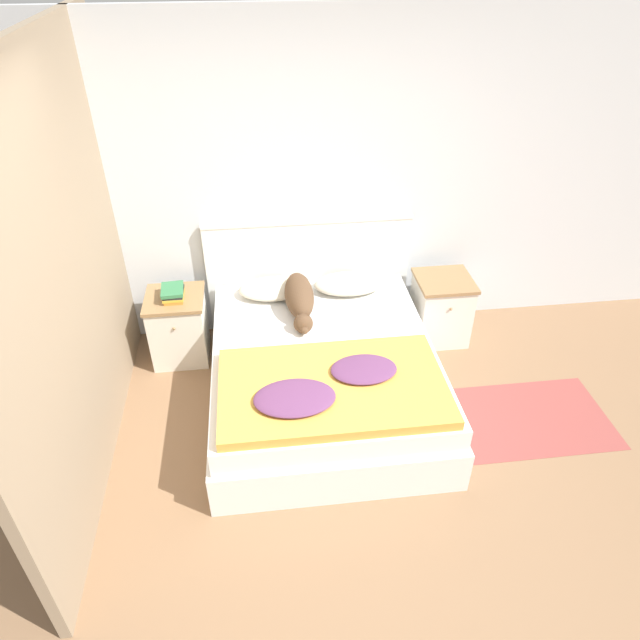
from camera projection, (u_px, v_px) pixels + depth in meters
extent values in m
plane|color=#896647|center=(329.00, 524.00, 3.43)|extent=(16.00, 16.00, 0.00)
cube|color=silver|center=(293.00, 187.00, 4.43)|extent=(9.00, 0.06, 2.55)
cube|color=gray|center=(74.00, 268.00, 3.41)|extent=(0.06, 3.10, 2.55)
cube|color=white|center=(323.00, 383.00, 4.23)|extent=(1.61, 1.90, 0.32)
cube|color=white|center=(323.00, 357.00, 4.09)|extent=(1.55, 1.84, 0.18)
cube|color=white|center=(309.00, 277.00, 4.82)|extent=(1.69, 0.04, 1.01)
cylinder|color=white|center=(308.00, 222.00, 4.53)|extent=(1.69, 0.06, 0.06)
cube|color=silver|center=(179.00, 328.00, 4.61)|extent=(0.43, 0.42, 0.55)
cube|color=#937047|center=(174.00, 298.00, 4.44)|extent=(0.45, 0.44, 0.03)
sphere|color=#937047|center=(174.00, 329.00, 4.34)|extent=(0.02, 0.02, 0.02)
cube|color=silver|center=(441.00, 310.00, 4.82)|extent=(0.43, 0.42, 0.55)
cube|color=#937047|center=(445.00, 281.00, 4.66)|extent=(0.45, 0.44, 0.03)
sphere|color=#937047|center=(451.00, 309.00, 4.56)|extent=(0.02, 0.02, 0.02)
ellipsoid|color=beige|center=(274.00, 288.00, 4.56)|extent=(0.57, 0.34, 0.12)
ellipsoid|color=beige|center=(349.00, 284.00, 4.62)|extent=(0.57, 0.34, 0.12)
cube|color=gold|center=(333.00, 387.00, 3.64)|extent=(1.44, 0.87, 0.07)
ellipsoid|color=#663860|center=(295.00, 398.00, 3.47)|extent=(0.51, 0.35, 0.06)
ellipsoid|color=#663860|center=(364.00, 369.00, 3.70)|extent=(0.43, 0.30, 0.05)
ellipsoid|color=brown|center=(299.00, 295.00, 4.38)|extent=(0.22, 0.56, 0.23)
sphere|color=brown|center=(303.00, 324.00, 4.15)|extent=(0.14, 0.14, 0.14)
ellipsoid|color=brown|center=(304.00, 330.00, 4.10)|extent=(0.06, 0.08, 0.06)
cone|color=brown|center=(298.00, 317.00, 4.12)|extent=(0.05, 0.05, 0.05)
cone|color=brown|center=(308.00, 316.00, 4.13)|extent=(0.05, 0.05, 0.05)
ellipsoid|color=brown|center=(301.00, 285.00, 4.61)|extent=(0.16, 0.25, 0.08)
cube|color=orange|center=(174.00, 296.00, 4.42)|extent=(0.15, 0.23, 0.02)
cube|color=gold|center=(174.00, 294.00, 4.40)|extent=(0.16, 0.23, 0.02)
cube|color=#232328|center=(174.00, 292.00, 4.39)|extent=(0.15, 0.20, 0.02)
cube|color=#337547|center=(172.00, 290.00, 4.37)|extent=(0.18, 0.22, 0.03)
cube|color=#93423D|center=(529.00, 418.00, 4.16)|extent=(1.15, 0.75, 0.00)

